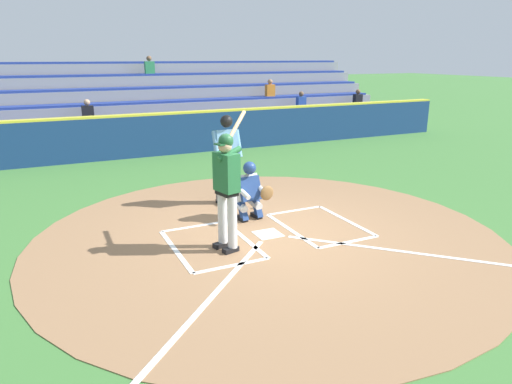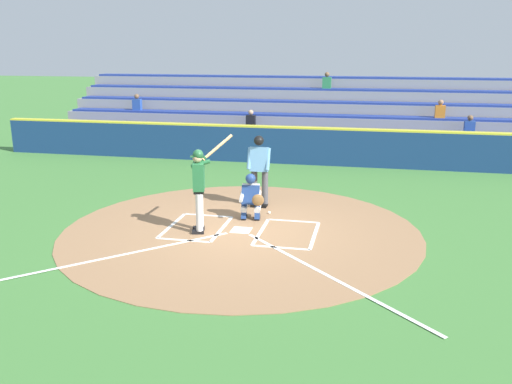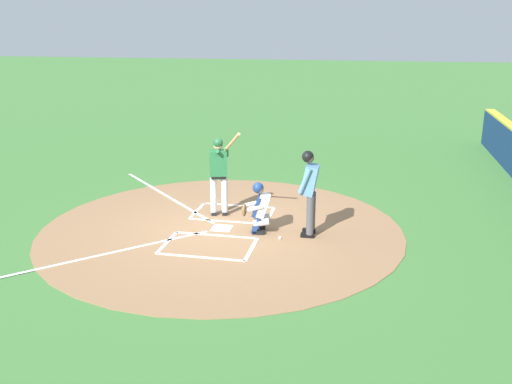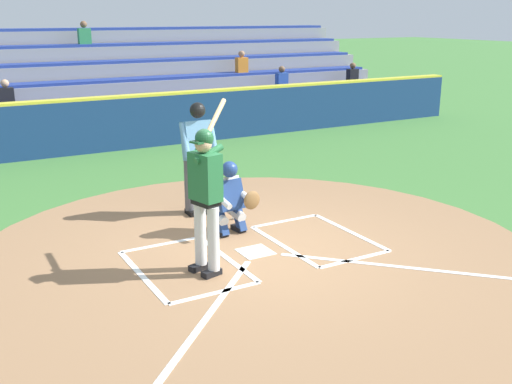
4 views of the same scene
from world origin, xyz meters
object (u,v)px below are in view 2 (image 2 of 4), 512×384
object	(u,v)px
plate_umpire	(259,166)
baseball	(269,213)
batter	(199,184)
catcher	(251,196)

from	to	relation	value
plate_umpire	baseball	world-z (taller)	plate_umpire
batter	plate_umpire	distance (m)	2.38
plate_umpire	batter	bearing A→B (deg)	68.43
catcher	plate_umpire	xyz separation A→B (m)	(0.03, -1.09, 0.49)
batter	baseball	bearing A→B (deg)	-126.98
batter	catcher	bearing A→B (deg)	-128.83
plate_umpire	baseball	bearing A→B (deg)	123.30
catcher	batter	bearing A→B (deg)	51.17
catcher	plate_umpire	world-z (taller)	plate_umpire
plate_umpire	baseball	distance (m)	1.24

